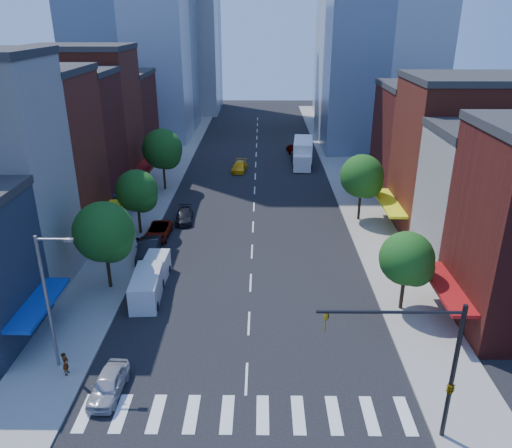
{
  "coord_description": "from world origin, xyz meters",
  "views": [
    {
      "loc": [
        0.87,
        -24.71,
        20.7
      ],
      "look_at": [
        0.44,
        12.83,
        5.0
      ],
      "focal_mm": 35.0,
      "sensor_mm": 36.0,
      "label": 1
    }
  ],
  "objects_px": {
    "parked_car_second": "(149,250)",
    "taxi": "(239,167)",
    "traffic_car_far": "(293,148)",
    "traffic_car_oncoming": "(296,156)",
    "parked_car_third": "(158,231)",
    "cargo_van_far": "(154,272)",
    "parked_car_rear": "(184,216)",
    "cargo_van_near": "(147,288)",
    "pedestrian_near": "(66,364)",
    "pedestrian_far": "(138,246)",
    "box_truck": "(303,153)",
    "parked_car_front": "(109,384)"
  },
  "relations": [
    {
      "from": "cargo_van_far",
      "to": "parked_car_second",
      "type": "bearing_deg",
      "value": 109.05
    },
    {
      "from": "parked_car_second",
      "to": "cargo_van_far",
      "type": "distance_m",
      "value": 4.78
    },
    {
      "from": "cargo_van_near",
      "to": "taxi",
      "type": "distance_m",
      "value": 35.91
    },
    {
      "from": "parked_car_third",
      "to": "cargo_van_far",
      "type": "height_order",
      "value": "cargo_van_far"
    },
    {
      "from": "cargo_van_near",
      "to": "pedestrian_near",
      "type": "distance_m",
      "value": 9.52
    },
    {
      "from": "taxi",
      "to": "traffic_car_far",
      "type": "xyz_separation_m",
      "value": [
        8.28,
        10.7,
        0.03
      ]
    },
    {
      "from": "cargo_van_near",
      "to": "taxi",
      "type": "height_order",
      "value": "cargo_van_near"
    },
    {
      "from": "traffic_car_far",
      "to": "parked_car_front",
      "type": "bearing_deg",
      "value": 69.14
    },
    {
      "from": "parked_car_third",
      "to": "cargo_van_far",
      "type": "bearing_deg",
      "value": -79.85
    },
    {
      "from": "pedestrian_near",
      "to": "parked_car_rear",
      "type": "bearing_deg",
      "value": -12.26
    },
    {
      "from": "traffic_car_oncoming",
      "to": "traffic_car_far",
      "type": "xyz_separation_m",
      "value": [
        -0.19,
        4.55,
        0.05
      ]
    },
    {
      "from": "cargo_van_near",
      "to": "parked_car_third",
      "type": "bearing_deg",
      "value": 93.38
    },
    {
      "from": "parked_car_second",
      "to": "traffic_car_far",
      "type": "distance_m",
      "value": 41.68
    },
    {
      "from": "cargo_van_far",
      "to": "box_truck",
      "type": "distance_m",
      "value": 39.14
    },
    {
      "from": "traffic_car_far",
      "to": "traffic_car_oncoming",
      "type": "bearing_deg",
      "value": 85.44
    },
    {
      "from": "parked_car_third",
      "to": "taxi",
      "type": "relative_size",
      "value": 1.05
    },
    {
      "from": "box_truck",
      "to": "parked_car_second",
      "type": "bearing_deg",
      "value": -112.59
    },
    {
      "from": "traffic_car_far",
      "to": "pedestrian_near",
      "type": "distance_m",
      "value": 57.75
    },
    {
      "from": "parked_car_third",
      "to": "traffic_car_oncoming",
      "type": "xyz_separation_m",
      "value": [
        15.66,
        29.53,
        -0.02
      ]
    },
    {
      "from": "cargo_van_near",
      "to": "taxi",
      "type": "relative_size",
      "value": 1.13
    },
    {
      "from": "cargo_van_near",
      "to": "pedestrian_far",
      "type": "xyz_separation_m",
      "value": [
        -2.43,
        7.68,
        -0.05
      ]
    },
    {
      "from": "parked_car_second",
      "to": "pedestrian_near",
      "type": "relative_size",
      "value": 3.23
    },
    {
      "from": "parked_car_second",
      "to": "traffic_car_oncoming",
      "type": "bearing_deg",
      "value": 62.11
    },
    {
      "from": "parked_car_third",
      "to": "traffic_car_oncoming",
      "type": "distance_m",
      "value": 33.43
    },
    {
      "from": "parked_car_second",
      "to": "parked_car_rear",
      "type": "relative_size",
      "value": 1.14
    },
    {
      "from": "pedestrian_near",
      "to": "parked_car_front",
      "type": "bearing_deg",
      "value": -120.66
    },
    {
      "from": "parked_car_second",
      "to": "taxi",
      "type": "xyz_separation_m",
      "value": [
        7.19,
        28.0,
        -0.15
      ]
    },
    {
      "from": "parked_car_rear",
      "to": "cargo_van_far",
      "type": "xyz_separation_m",
      "value": [
        -0.56,
        -13.42,
        0.34
      ]
    },
    {
      "from": "parked_car_front",
      "to": "taxi",
      "type": "bearing_deg",
      "value": 86.04
    },
    {
      "from": "parked_car_second",
      "to": "cargo_van_near",
      "type": "bearing_deg",
      "value": -82.37
    },
    {
      "from": "parked_car_rear",
      "to": "pedestrian_near",
      "type": "distance_m",
      "value": 25.58
    },
    {
      "from": "parked_car_front",
      "to": "pedestrian_far",
      "type": "distance_m",
      "value": 18.38
    },
    {
      "from": "parked_car_second",
      "to": "pedestrian_far",
      "type": "bearing_deg",
      "value": 163.71
    },
    {
      "from": "traffic_car_far",
      "to": "parked_car_third",
      "type": "bearing_deg",
      "value": 58.65
    },
    {
      "from": "cargo_van_far",
      "to": "traffic_car_far",
      "type": "relative_size",
      "value": 1.14
    },
    {
      "from": "traffic_car_oncoming",
      "to": "parked_car_third",
      "type": "bearing_deg",
      "value": 64.98
    },
    {
      "from": "parked_car_second",
      "to": "box_truck",
      "type": "relative_size",
      "value": 0.54
    },
    {
      "from": "taxi",
      "to": "traffic_car_far",
      "type": "distance_m",
      "value": 13.53
    },
    {
      "from": "parked_car_second",
      "to": "parked_car_rear",
      "type": "distance_m",
      "value": 9.09
    },
    {
      "from": "traffic_car_oncoming",
      "to": "traffic_car_far",
      "type": "height_order",
      "value": "traffic_car_far"
    },
    {
      "from": "parked_car_third",
      "to": "pedestrian_near",
      "type": "bearing_deg",
      "value": -93.23
    },
    {
      "from": "cargo_van_far",
      "to": "taxi",
      "type": "distance_m",
      "value": 33.06
    },
    {
      "from": "cargo_van_far",
      "to": "pedestrian_far",
      "type": "relative_size",
      "value": 2.68
    },
    {
      "from": "box_truck",
      "to": "parked_car_third",
      "type": "bearing_deg",
      "value": -116.49
    },
    {
      "from": "parked_car_third",
      "to": "box_truck",
      "type": "distance_m",
      "value": 31.62
    },
    {
      "from": "parked_car_second",
      "to": "cargo_van_near",
      "type": "height_order",
      "value": "cargo_van_near"
    },
    {
      "from": "parked_car_rear",
      "to": "traffic_car_far",
      "type": "relative_size",
      "value": 1.06
    },
    {
      "from": "pedestrian_near",
      "to": "pedestrian_far",
      "type": "relative_size",
      "value": 0.88
    },
    {
      "from": "box_truck",
      "to": "cargo_van_far",
      "type": "bearing_deg",
      "value": -107.62
    },
    {
      "from": "parked_car_rear",
      "to": "traffic_car_oncoming",
      "type": "xyz_separation_m",
      "value": [
        13.66,
        25.29,
        0.01
      ]
    }
  ]
}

